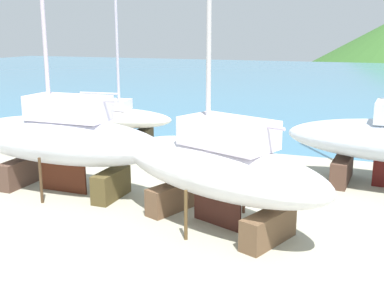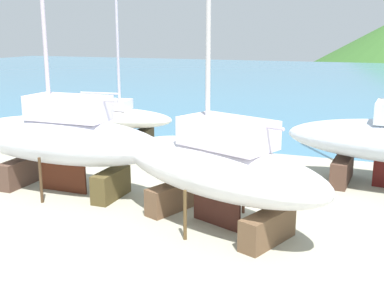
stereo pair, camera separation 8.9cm
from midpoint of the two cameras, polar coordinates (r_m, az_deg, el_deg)
ground_plane at (r=18.17m, az=2.53°, el=-8.80°), size 43.15×43.15×0.00m
sea_water at (r=70.39m, az=16.31°, el=7.03°), size 172.60×87.47×0.01m
sailboat_far_slipway at (r=20.76m, az=-15.29°, el=0.32°), size 9.47×3.05×14.86m
sailboat_large_starboard at (r=16.52m, az=3.26°, el=-3.13°), size 9.20×6.02×13.91m
sailboat_mid_port at (r=27.85m, az=-9.24°, el=2.69°), size 7.13×2.96×11.49m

